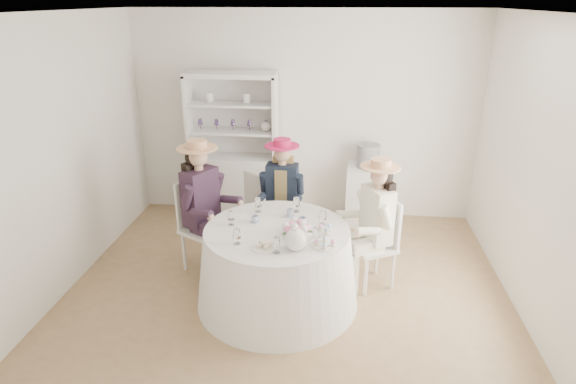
# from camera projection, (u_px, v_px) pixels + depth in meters

# --- Properties ---
(ground) EXTENTS (4.50, 4.50, 0.00)m
(ground) POSITION_uv_depth(u_px,v_px,m) (287.00, 289.00, 4.99)
(ground) COLOR olive
(ground) RESTS_ON ground
(ceiling) EXTENTS (4.50, 4.50, 0.00)m
(ceiling) POSITION_uv_depth(u_px,v_px,m) (287.00, 12.00, 3.98)
(ceiling) COLOR white
(ceiling) RESTS_ON wall_back
(wall_back) EXTENTS (4.50, 0.00, 4.50)m
(wall_back) POSITION_uv_depth(u_px,v_px,m) (304.00, 117.00, 6.33)
(wall_back) COLOR white
(wall_back) RESTS_ON ground
(wall_front) EXTENTS (4.50, 0.00, 4.50)m
(wall_front) POSITION_uv_depth(u_px,v_px,m) (247.00, 284.00, 2.64)
(wall_front) COLOR white
(wall_front) RESTS_ON ground
(wall_left) EXTENTS (0.00, 4.50, 4.50)m
(wall_left) POSITION_uv_depth(u_px,v_px,m) (59.00, 158.00, 4.71)
(wall_left) COLOR white
(wall_left) RESTS_ON ground
(wall_right) EXTENTS (0.00, 4.50, 4.50)m
(wall_right) POSITION_uv_depth(u_px,v_px,m) (539.00, 175.00, 4.26)
(wall_right) COLOR white
(wall_right) RESTS_ON ground
(tea_table) EXTENTS (1.58, 1.58, 0.79)m
(tea_table) POSITION_uv_depth(u_px,v_px,m) (277.00, 266.00, 4.66)
(tea_table) COLOR white
(tea_table) RESTS_ON ground
(hutch) EXTENTS (1.30, 0.80, 1.95)m
(hutch) POSITION_uv_depth(u_px,v_px,m) (235.00, 168.00, 6.45)
(hutch) COLOR silver
(hutch) RESTS_ON ground
(side_table) EXTENTS (0.53, 0.53, 0.78)m
(side_table) POSITION_uv_depth(u_px,v_px,m) (365.00, 194.00, 6.37)
(side_table) COLOR silver
(side_table) RESTS_ON ground
(hatbox) EXTENTS (0.36, 0.36, 0.30)m
(hatbox) POSITION_uv_depth(u_px,v_px,m) (368.00, 156.00, 6.17)
(hatbox) COLOR black
(hatbox) RESTS_ON side_table
(guest_left) EXTENTS (0.63, 0.58, 1.48)m
(guest_left) POSITION_uv_depth(u_px,v_px,m) (203.00, 199.00, 5.08)
(guest_left) COLOR silver
(guest_left) RESTS_ON ground
(guest_mid) EXTENTS (0.50, 0.52, 1.38)m
(guest_mid) POSITION_uv_depth(u_px,v_px,m) (282.00, 190.00, 5.46)
(guest_mid) COLOR silver
(guest_mid) RESTS_ON ground
(guest_right) EXTENTS (0.59, 0.53, 1.38)m
(guest_right) POSITION_uv_depth(u_px,v_px,m) (375.00, 217.00, 4.79)
(guest_right) COLOR silver
(guest_right) RESTS_ON ground
(spare_chair) EXTENTS (0.51, 0.51, 0.88)m
(spare_chair) POSITION_uv_depth(u_px,v_px,m) (260.00, 203.00, 5.90)
(spare_chair) COLOR silver
(spare_chair) RESTS_ON ground
(teacup_a) EXTENTS (0.09, 0.09, 0.06)m
(teacup_a) POSITION_uv_depth(u_px,v_px,m) (255.00, 219.00, 4.64)
(teacup_a) COLOR white
(teacup_a) RESTS_ON tea_table
(teacup_b) EXTENTS (0.10, 0.10, 0.07)m
(teacup_b) POSITION_uv_depth(u_px,v_px,m) (290.00, 213.00, 4.76)
(teacup_b) COLOR white
(teacup_b) RESTS_ON tea_table
(teacup_c) EXTENTS (0.11, 0.11, 0.07)m
(teacup_c) POSITION_uv_depth(u_px,v_px,m) (302.00, 222.00, 4.58)
(teacup_c) COLOR white
(teacup_c) RESTS_ON tea_table
(flower_bowl) EXTENTS (0.28, 0.28, 0.06)m
(flower_bowl) POSITION_uv_depth(u_px,v_px,m) (296.00, 230.00, 4.43)
(flower_bowl) COLOR white
(flower_bowl) RESTS_ON tea_table
(flower_arrangement) EXTENTS (0.20, 0.20, 0.07)m
(flower_arrangement) POSITION_uv_depth(u_px,v_px,m) (297.00, 226.00, 4.35)
(flower_arrangement) COLOR pink
(flower_arrangement) RESTS_ON tea_table
(table_teapot) EXTENTS (0.28, 0.20, 0.21)m
(table_teapot) POSITION_uv_depth(u_px,v_px,m) (296.00, 240.00, 4.13)
(table_teapot) COLOR white
(table_teapot) RESTS_ON tea_table
(sandwich_plate) EXTENTS (0.23, 0.23, 0.05)m
(sandwich_plate) POSITION_uv_depth(u_px,v_px,m) (264.00, 246.00, 4.18)
(sandwich_plate) COLOR white
(sandwich_plate) RESTS_ON tea_table
(cupcake_stand) EXTENTS (0.21, 0.21, 0.20)m
(cupcake_stand) POSITION_uv_depth(u_px,v_px,m) (325.00, 239.00, 4.18)
(cupcake_stand) COLOR white
(cupcake_stand) RESTS_ON tea_table
(stemware_set) EXTENTS (0.95, 0.95, 0.15)m
(stemware_set) POSITION_uv_depth(u_px,v_px,m) (277.00, 222.00, 4.49)
(stemware_set) COLOR white
(stemware_set) RESTS_ON tea_table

